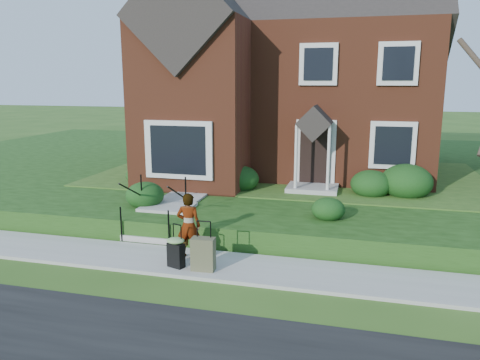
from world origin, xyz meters
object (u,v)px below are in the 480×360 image
(front_steps, at_px, (161,217))
(suitcase_black, at_px, (176,251))
(suitcase_olive, at_px, (203,254))
(woman, at_px, (189,225))

(front_steps, xyz_separation_m, suitcase_black, (1.34, -2.23, -0.02))
(front_steps, relative_size, suitcase_black, 2.08)
(front_steps, height_order, suitcase_olive, front_steps)
(woman, bearing_deg, suitcase_black, 79.67)
(front_steps, bearing_deg, suitcase_olive, -48.64)
(woman, bearing_deg, suitcase_olive, 127.10)
(woman, height_order, suitcase_black, woman)
(suitcase_olive, bearing_deg, suitcase_black, 176.20)
(woman, distance_m, suitcase_black, 0.74)
(suitcase_black, distance_m, suitcase_olive, 0.63)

